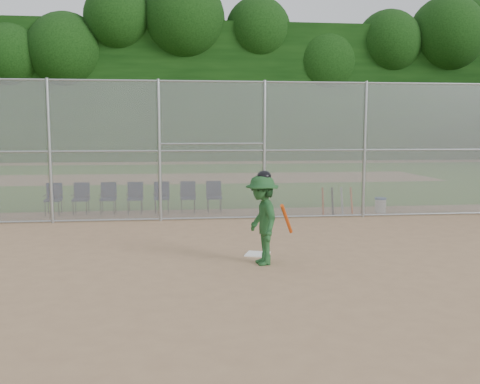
{
  "coord_description": "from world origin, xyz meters",
  "views": [
    {
      "loc": [
        -1.49,
        -10.27,
        2.64
      ],
      "look_at": [
        0.0,
        2.5,
        1.1
      ],
      "focal_mm": 40.0,
      "sensor_mm": 36.0,
      "label": 1
    }
  ],
  "objects": [
    {
      "name": "dirt_patch_far",
      "position": [
        0.0,
        18.0,
        0.01
      ],
      "size": [
        24.0,
        24.0,
        0.0
      ],
      "primitive_type": "plane",
      "color": "#A5825B",
      "rests_on": "ground"
    },
    {
      "name": "batter_at_plate",
      "position": [
        0.12,
        -0.19,
        0.89
      ],
      "size": [
        0.98,
        1.31,
        1.83
      ],
      "color": "#1F4E24",
      "rests_on": "ground"
    },
    {
      "name": "treeline",
      "position": [
        0.0,
        20.0,
        5.5
      ],
      "size": [
        81.0,
        60.0,
        11.0
      ],
      "color": "black",
      "rests_on": "ground"
    },
    {
      "name": "water_cooler",
      "position": [
        4.84,
        5.76,
        0.24
      ],
      "size": [
        0.37,
        0.37,
        0.47
      ],
      "color": "white",
      "rests_on": "ground"
    },
    {
      "name": "spare_bats",
      "position": [
        3.34,
        5.46,
        0.42
      ],
      "size": [
        0.96,
        0.3,
        0.85
      ],
      "color": "#D84C14",
      "rests_on": "ground"
    },
    {
      "name": "ground",
      "position": [
        0.0,
        0.0,
        0.0
      ],
      "size": [
        100.0,
        100.0,
        0.0
      ],
      "primitive_type": "plane",
      "color": "tan",
      "rests_on": "ground"
    },
    {
      "name": "chair_0",
      "position": [
        -5.3,
        6.5,
        0.48
      ],
      "size": [
        0.54,
        0.52,
        0.96
      ],
      "primitive_type": null,
      "color": "#101C3D",
      "rests_on": "ground"
    },
    {
      "name": "grass_strip",
      "position": [
        0.0,
        18.0,
        0.01
      ],
      "size": [
        100.0,
        100.0,
        0.0
      ],
      "primitive_type": "plane",
      "color": "#34641E",
      "rests_on": "ground"
    },
    {
      "name": "chair_3",
      "position": [
        -2.83,
        6.5,
        0.48
      ],
      "size": [
        0.54,
        0.52,
        0.96
      ],
      "primitive_type": null,
      "color": "#101C3D",
      "rests_on": "ground"
    },
    {
      "name": "chair_1",
      "position": [
        -4.48,
        6.5,
        0.48
      ],
      "size": [
        0.54,
        0.52,
        0.96
      ],
      "primitive_type": null,
      "color": "#101C3D",
      "rests_on": "ground"
    },
    {
      "name": "chair_6",
      "position": [
        -0.36,
        6.5,
        0.48
      ],
      "size": [
        0.54,
        0.52,
        0.96
      ],
      "primitive_type": null,
      "color": "#101C3D",
      "rests_on": "ground"
    },
    {
      "name": "backstop_fence",
      "position": [
        0.0,
        5.0,
        2.07
      ],
      "size": [
        16.09,
        0.09,
        4.0
      ],
      "color": "gray",
      "rests_on": "ground"
    },
    {
      "name": "chair_4",
      "position": [
        -2.01,
        6.5,
        0.48
      ],
      "size": [
        0.54,
        0.52,
        0.96
      ],
      "primitive_type": null,
      "color": "#101C3D",
      "rests_on": "ground"
    },
    {
      "name": "chair_2",
      "position": [
        -3.65,
        6.5,
        0.48
      ],
      "size": [
        0.54,
        0.52,
        0.96
      ],
      "primitive_type": null,
      "color": "#101C3D",
      "rests_on": "ground"
    },
    {
      "name": "chair_5",
      "position": [
        -1.18,
        6.5,
        0.48
      ],
      "size": [
        0.54,
        0.52,
        0.96
      ],
      "primitive_type": null,
      "color": "#101C3D",
      "rests_on": "ground"
    },
    {
      "name": "home_plate",
      "position": [
        0.15,
        0.59,
        0.01
      ],
      "size": [
        0.61,
        0.61,
        0.02
      ],
      "primitive_type": "cube",
      "rotation": [
        0.0,
        0.0,
        -0.36
      ],
      "color": "white",
      "rests_on": "ground"
    }
  ]
}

